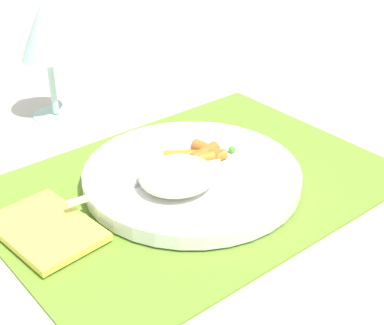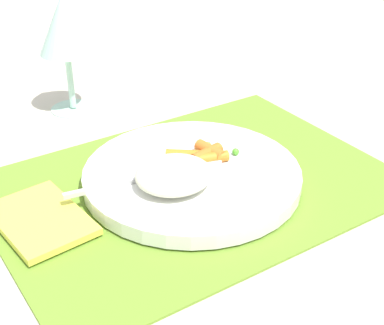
# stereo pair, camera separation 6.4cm
# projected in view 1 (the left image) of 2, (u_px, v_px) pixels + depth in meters

# --- Properties ---
(ground_plane) EXTENTS (2.40, 2.40, 0.00)m
(ground_plane) POSITION_uv_depth(u_px,v_px,m) (192.00, 186.00, 0.72)
(ground_plane) COLOR beige
(placemat) EXTENTS (0.48, 0.35, 0.01)m
(placemat) POSITION_uv_depth(u_px,v_px,m) (192.00, 184.00, 0.72)
(placemat) COLOR olive
(placemat) RESTS_ON ground_plane
(plate) EXTENTS (0.27, 0.27, 0.02)m
(plate) POSITION_uv_depth(u_px,v_px,m) (192.00, 176.00, 0.71)
(plate) COLOR white
(plate) RESTS_ON placemat
(rice_mound) EXTENTS (0.09, 0.09, 0.03)m
(rice_mound) POSITION_uv_depth(u_px,v_px,m) (177.00, 175.00, 0.67)
(rice_mound) COLOR beige
(rice_mound) RESTS_ON plate
(carrot_portion) EXTENTS (0.07, 0.06, 0.02)m
(carrot_portion) POSITION_uv_depth(u_px,v_px,m) (202.00, 153.00, 0.72)
(carrot_portion) COLOR orange
(carrot_portion) RESTS_ON plate
(pea_scatter) EXTENTS (0.09, 0.07, 0.01)m
(pea_scatter) POSITION_uv_depth(u_px,v_px,m) (207.00, 155.00, 0.73)
(pea_scatter) COLOR #56B732
(pea_scatter) RESTS_ON plate
(fork) EXTENTS (0.20, 0.04, 0.01)m
(fork) POSITION_uv_depth(u_px,v_px,m) (163.00, 176.00, 0.69)
(fork) COLOR silver
(fork) RESTS_ON plate
(wine_glass) EXTENTS (0.08, 0.08, 0.18)m
(wine_glass) POSITION_uv_depth(u_px,v_px,m) (46.00, 33.00, 0.83)
(wine_glass) COLOR #B2E0CC
(wine_glass) RESTS_ON ground_plane
(napkin) EXTENTS (0.10, 0.13, 0.01)m
(napkin) POSITION_uv_depth(u_px,v_px,m) (46.00, 229.00, 0.62)
(napkin) COLOR #EAE54C
(napkin) RESTS_ON placemat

